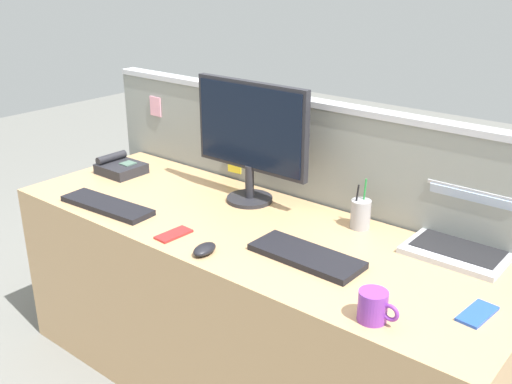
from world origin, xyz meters
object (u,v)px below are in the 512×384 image
coffee_mug (374,306)px  pen_cup (361,214)px  laptop (463,237)px  cell_phone_blue_case (477,314)px  computer_mouse_right_hand (205,249)px  cell_phone_red_case (174,234)px  keyboard_spare (107,205)px  desk_phone (120,167)px  desktop_monitor (251,133)px  keyboard_main (306,256)px

coffee_mug → pen_cup: bearing=123.4°
laptop → cell_phone_blue_case: laptop is taller
computer_mouse_right_hand → cell_phone_red_case: 0.19m
cell_phone_red_case → cell_phone_blue_case: same height
keyboard_spare → coffee_mug: bearing=-5.4°
desk_phone → keyboard_spare: size_ratio=0.46×
desktop_monitor → cell_phone_blue_case: (1.03, -0.25, -0.28)m
computer_mouse_right_hand → pen_cup: (0.30, 0.51, 0.04)m
keyboard_main → computer_mouse_right_hand: (-0.29, -0.18, 0.01)m
desk_phone → cell_phone_blue_case: size_ratio=1.35×
keyboard_main → cell_phone_red_case: size_ratio=2.85×
desk_phone → pen_cup: (1.16, 0.18, 0.03)m
keyboard_main → coffee_mug: (0.35, -0.18, 0.03)m
computer_mouse_right_hand → cell_phone_red_case: bearing=162.4°
desktop_monitor → desk_phone: 0.74m
cell_phone_red_case → pen_cup: bearing=47.9°
desk_phone → coffee_mug: size_ratio=1.59×
desktop_monitor → keyboard_main: 0.61m
desktop_monitor → pen_cup: bearing=5.6°
desk_phone → keyboard_main: 1.16m
desk_phone → keyboard_spare: 0.41m
laptop → desktop_monitor: bearing=-172.5°
computer_mouse_right_hand → laptop: bearing=32.8°
keyboard_spare → laptop: bearing=19.6°
desktop_monitor → coffee_mug: 0.97m
coffee_mug → keyboard_main: bearing=152.6°
keyboard_spare → coffee_mug: (1.21, -0.03, 0.03)m
desktop_monitor → keyboard_spare: bearing=-132.5°
computer_mouse_right_hand → pen_cup: size_ratio=0.54×
cell_phone_red_case → keyboard_main: bearing=21.3°
coffee_mug → computer_mouse_right_hand: bearing=-179.5°
desk_phone → laptop: bearing=8.9°
laptop → keyboard_spare: (-1.23, -0.54, -0.04)m
computer_mouse_right_hand → cell_phone_blue_case: 0.87m
computer_mouse_right_hand → cell_phone_blue_case: size_ratio=0.71×
keyboard_spare → coffee_mug: 1.21m
desk_phone → keyboard_spare: (0.29, -0.30, -0.02)m
keyboard_main → desk_phone: bearing=173.3°
laptop → desk_phone: 1.54m
keyboard_main → cell_phone_red_case: keyboard_main is taller
keyboard_spare → pen_cup: (0.87, 0.47, 0.04)m
laptop → cell_phone_red_case: laptop is taller
laptop → keyboard_main: 0.54m
desktop_monitor → computer_mouse_right_hand: bearing=-68.5°
keyboard_spare → cell_phone_red_case: (0.39, -0.01, -0.01)m
desk_phone → keyboard_main: bearing=-7.5°
pen_cup → cell_phone_red_case: (-0.48, -0.48, -0.05)m
keyboard_main → coffee_mug: size_ratio=3.20×
desktop_monitor → keyboard_spare: (-0.39, -0.43, -0.27)m
laptop → coffee_mug: bearing=-92.7°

